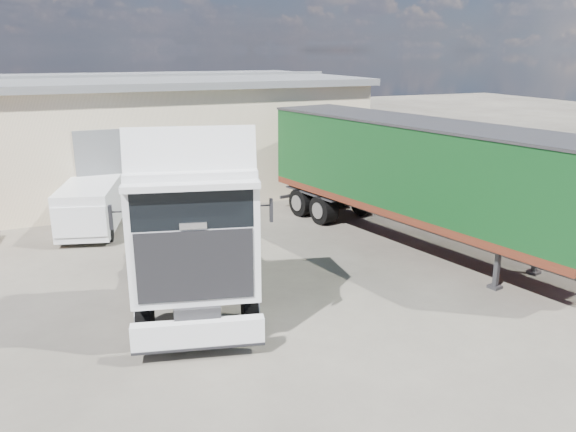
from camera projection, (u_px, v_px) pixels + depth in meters
name	position (u px, v px, depth m)	size (l,w,h in m)	color
ground	(263.00, 307.00, 14.87)	(120.00, 120.00, 0.00)	#27251F
warehouse	(23.00, 137.00, 26.07)	(30.60, 12.60, 5.42)	beige
brick_boundary_wall	(466.00, 179.00, 24.06)	(0.35, 26.00, 2.50)	maroon
tractor_unit	(195.00, 234.00, 14.05)	(4.44, 7.86, 5.02)	black
box_trailer	(414.00, 170.00, 19.12)	(5.45, 13.21, 4.30)	#2D2D30
panel_van	(91.00, 207.00, 20.87)	(2.92, 4.80, 1.83)	black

